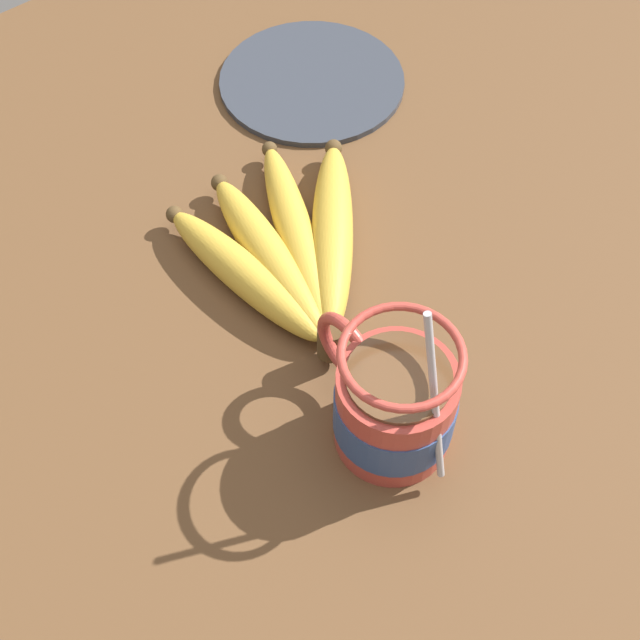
% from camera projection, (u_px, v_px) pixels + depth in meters
% --- Properties ---
extents(table, '(1.07, 1.07, 0.03)m').
position_uv_depth(table, '(337.00, 357.00, 0.69)').
color(table, brown).
rests_on(table, ground).
extents(coffee_mug, '(0.13, 0.08, 0.16)m').
position_uv_depth(coffee_mug, '(393.00, 404.00, 0.60)').
color(coffee_mug, '#B23D33').
rests_on(coffee_mug, table).
extents(banana_bunch, '(0.21, 0.18, 0.04)m').
position_uv_depth(banana_bunch, '(288.00, 249.00, 0.71)').
color(banana_bunch, '#4C381E').
rests_on(banana_bunch, table).
extents(small_plate, '(0.18, 0.18, 0.01)m').
position_uv_depth(small_plate, '(312.00, 81.00, 0.85)').
color(small_plate, '#333842').
rests_on(small_plate, table).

